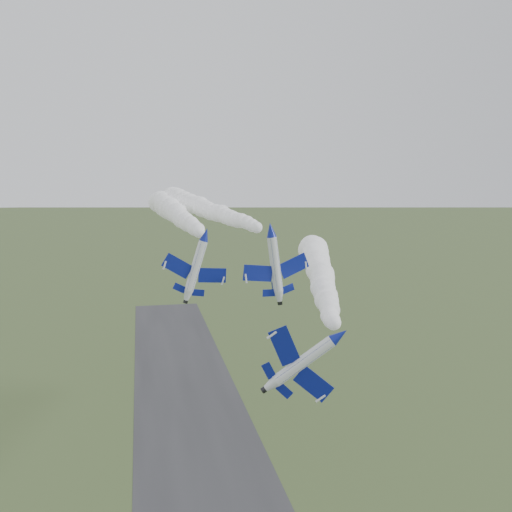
# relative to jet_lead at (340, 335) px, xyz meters

# --- Properties ---
(runway) EXTENTS (24.00, 260.00, 0.04)m
(runway) POSITION_rel_jet_lead_xyz_m (-11.66, 36.35, -32.51)
(runway) COLOR #302F32
(runway) RESTS_ON ground
(jet_lead) EXTENTS (6.27, 11.77, 7.83)m
(jet_lead) POSITION_rel_jet_lead_xyz_m (0.00, 0.00, 0.00)
(jet_lead) COLOR silver
(smoke_trail_jet_lead) EXTENTS (18.20, 61.33, 5.66)m
(smoke_trail_jet_lead) POSITION_rel_jet_lead_xyz_m (8.12, 32.16, 1.32)
(smoke_trail_jet_lead) COLOR white
(jet_pair_left) EXTENTS (9.13, 11.42, 3.64)m
(jet_pair_left) POSITION_rel_jet_lead_xyz_m (-12.09, 23.61, 9.20)
(jet_pair_left) COLOR silver
(smoke_trail_jet_pair_left) EXTENTS (9.76, 75.06, 5.58)m
(smoke_trail_jet_pair_left) POSITION_rel_jet_lead_xyz_m (-14.07, 63.27, 10.20)
(smoke_trail_jet_pair_left) COLOR white
(jet_pair_right) EXTENTS (10.46, 12.47, 3.23)m
(jet_pair_right) POSITION_rel_jet_lead_xyz_m (-2.63, 22.49, 9.85)
(jet_pair_right) COLOR silver
(smoke_trail_jet_pair_right) EXTENTS (16.90, 74.32, 4.98)m
(smoke_trail_jet_pair_right) POSITION_rel_jet_lead_xyz_m (-7.90, 62.46, 11.11)
(smoke_trail_jet_pair_right) COLOR white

